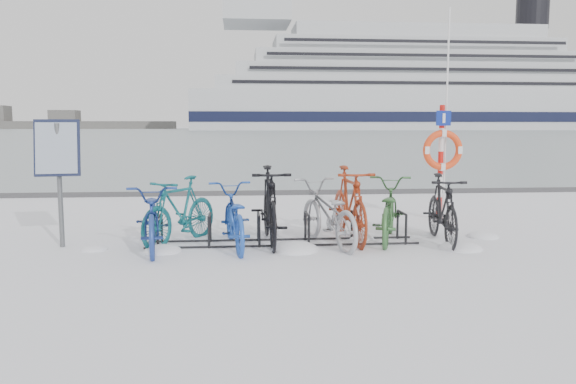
% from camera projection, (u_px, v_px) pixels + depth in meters
% --- Properties ---
extents(ground, '(900.00, 900.00, 0.00)m').
position_uv_depth(ground, '(283.00, 244.00, 8.34)').
color(ground, white).
rests_on(ground, ground).
extents(ice_sheet, '(400.00, 298.00, 0.02)m').
position_uv_depth(ice_sheet, '(240.00, 131.00, 161.63)').
color(ice_sheet, '#98A4AB').
rests_on(ice_sheet, ground).
extents(quay_edge, '(400.00, 0.25, 0.10)m').
position_uv_depth(quay_edge, '(264.00, 193.00, 14.17)').
color(quay_edge, '#3F3F42').
rests_on(quay_edge, ground).
extents(bike_rack, '(4.00, 0.48, 0.46)m').
position_uv_depth(bike_rack, '(283.00, 232.00, 8.31)').
color(bike_rack, black).
rests_on(bike_rack, ground).
extents(info_board, '(0.64, 0.32, 1.83)m').
position_uv_depth(info_board, '(58.00, 156.00, 7.94)').
color(info_board, '#595B5E').
rests_on(info_board, ground).
extents(lifebuoy_station, '(0.74, 0.22, 3.85)m').
position_uv_depth(lifebuoy_station, '(442.00, 150.00, 10.24)').
color(lifebuoy_station, red).
rests_on(lifebuoy_station, ground).
extents(cruise_ferry, '(155.09, 29.21, 50.96)m').
position_uv_depth(cruise_ferry, '(411.00, 90.00, 197.30)').
color(cruise_ferry, silver).
rests_on(cruise_ferry, ground).
extents(bike_0, '(0.90, 1.95, 0.98)m').
position_uv_depth(bike_0, '(153.00, 215.00, 7.93)').
color(bike_0, navy).
rests_on(bike_0, ground).
extents(bike_1, '(1.33, 1.70, 1.03)m').
position_uv_depth(bike_1, '(180.00, 208.00, 8.37)').
color(bike_1, '#115B64').
rests_on(bike_1, ground).
extents(bike_2, '(0.85, 1.87, 0.95)m').
position_uv_depth(bike_2, '(234.00, 215.00, 8.06)').
color(bike_2, '#1F4CB1').
rests_on(bike_2, ground).
extents(bike_3, '(0.60, 1.98, 1.18)m').
position_uv_depth(bike_3, '(270.00, 203.00, 8.36)').
color(bike_3, black).
rests_on(bike_3, ground).
extents(bike_4, '(1.12, 1.98, 0.99)m').
position_uv_depth(bike_4, '(327.00, 211.00, 8.25)').
color(bike_4, '#A0A1A8').
rests_on(bike_4, ground).
extents(bike_5, '(0.66, 1.97, 1.17)m').
position_uv_depth(bike_5, '(349.00, 202.00, 8.53)').
color(bike_5, maroon).
rests_on(bike_5, ground).
extents(bike_6, '(1.21, 1.98, 0.98)m').
position_uv_depth(bike_6, '(388.00, 208.00, 8.58)').
color(bike_6, '#346433').
rests_on(bike_6, ground).
extents(bike_7, '(0.71, 1.81, 1.06)m').
position_uv_depth(bike_7, '(442.00, 207.00, 8.41)').
color(bike_7, black).
rests_on(bike_7, ground).
extents(snow_drifts, '(6.30, 1.40, 0.24)m').
position_uv_depth(snow_drifts, '(333.00, 247.00, 8.11)').
color(snow_drifts, white).
rests_on(snow_drifts, ground).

